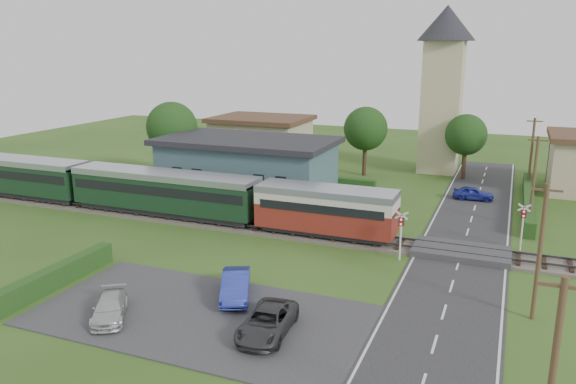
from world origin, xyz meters
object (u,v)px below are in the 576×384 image
at_px(train, 131,187).
at_px(pedestrian_far, 165,193).
at_px(crossing_signal_far, 523,220).
at_px(car_park_blue, 236,285).
at_px(pedestrian_near, 278,206).
at_px(station_building, 247,166).
at_px(car_park_silver, 110,308).
at_px(equipment_hut, 137,182).
at_px(house_west, 261,140).
at_px(car_park_dark, 267,322).
at_px(church_tower, 443,77).
at_px(crossing_signal_near, 401,228).
at_px(car_on_road, 473,193).

xyz_separation_m(train, pedestrian_far, (1.38, 2.62, -0.94)).
xyz_separation_m(crossing_signal_far, pedestrian_far, (-28.40, 0.23, -0.90)).
xyz_separation_m(car_park_blue, pedestrian_far, (-14.06, 14.12, 0.48)).
xyz_separation_m(train, pedestrian_near, (12.04, 2.40, -0.98)).
xyz_separation_m(station_building, car_park_silver, (4.50, -25.00, -2.07)).
bearing_deg(train, equipment_hut, 119.59).
bearing_deg(equipment_hut, house_west, 81.38).
height_order(car_park_blue, car_park_silver, car_park_blue).
bearing_deg(car_park_dark, crossing_signal_far, 51.83).
distance_m(church_tower, car_park_dark, 41.72).
bearing_deg(equipment_hut, car_park_silver, -56.94).
height_order(equipment_hut, church_tower, church_tower).
bearing_deg(station_building, car_park_dark, -62.04).
bearing_deg(car_park_blue, train, 119.47).
distance_m(equipment_hut, crossing_signal_near, 25.04).
bearing_deg(car_park_silver, car_park_blue, 12.37).
bearing_deg(car_park_dark, church_tower, 81.55).
height_order(crossing_signal_near, pedestrian_near, crossing_signal_near).
distance_m(house_west, crossing_signal_near, 33.22).
bearing_deg(car_park_blue, car_park_silver, -160.37).
relative_size(train, car_park_silver, 11.43).
relative_size(car_on_road, pedestrian_near, 2.35).
relative_size(church_tower, car_park_dark, 3.93).
height_order(crossing_signal_near, car_on_road, crossing_signal_near).
bearing_deg(station_building, pedestrian_near, -48.38).
xyz_separation_m(car_on_road, car_park_blue, (-10.38, -26.24, 0.12)).
height_order(church_tower, car_park_silver, church_tower).
xyz_separation_m(train, car_on_road, (25.82, 14.74, -1.53)).
distance_m(equipment_hut, car_park_silver, 22.94).
height_order(church_tower, pedestrian_near, church_tower).
bearing_deg(pedestrian_far, station_building, -58.31).
xyz_separation_m(crossing_signal_far, car_park_dark, (-11.11, -16.93, -1.44)).
relative_size(station_building, pedestrian_near, 10.70).
bearing_deg(train, car_park_blue, -36.68).
bearing_deg(crossing_signal_far, church_tower, 110.02).
distance_m(car_on_road, car_park_dark, 30.14).
bearing_deg(station_building, car_park_silver, -79.79).
xyz_separation_m(equipment_hut, car_park_blue, (17.26, -14.70, -0.98)).
xyz_separation_m(church_tower, crossing_signal_far, (8.60, -23.61, -8.08)).
distance_m(equipment_hut, pedestrian_far, 3.29).
height_order(train, crossing_signal_far, train).
distance_m(equipment_hut, car_on_road, 29.97).
height_order(equipment_hut, crossing_signal_far, crossing_signal_far).
height_order(crossing_signal_near, car_park_silver, crossing_signal_near).
bearing_deg(equipment_hut, pedestrian_far, -10.20).
xyz_separation_m(house_west, car_park_silver, (9.50, -39.01, -2.16)).
bearing_deg(pedestrian_near, crossing_signal_near, 131.28).
bearing_deg(train, pedestrian_near, 11.27).
distance_m(station_building, church_tower, 23.89).
height_order(train, car_on_road, train).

